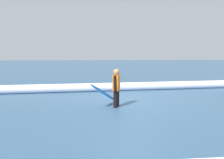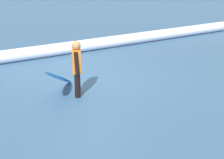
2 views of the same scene
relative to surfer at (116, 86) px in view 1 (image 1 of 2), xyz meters
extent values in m
plane|color=#355879|center=(-0.60, -0.74, -0.75)|extent=(155.71, 155.71, 0.00)
cylinder|color=black|center=(0.05, 0.13, -0.45)|extent=(0.14, 0.14, 0.59)
cylinder|color=black|center=(-0.05, -0.13, -0.45)|extent=(0.14, 0.14, 0.59)
cube|color=orange|center=(0.00, 0.00, 0.11)|extent=(0.31, 0.39, 0.55)
sphere|color=#AF7C48|center=(0.00, 0.00, 0.49)|extent=(0.22, 0.22, 0.22)
cylinder|color=black|center=(0.08, 0.20, 0.11)|extent=(0.09, 0.15, 0.56)
cylinder|color=black|center=(-0.08, -0.20, 0.11)|extent=(0.09, 0.16, 0.56)
ellipsoid|color=#268CE5|center=(0.40, -0.16, -0.30)|extent=(1.27, 1.67, 0.95)
ellipsoid|color=red|center=(0.40, -0.16, -0.29)|extent=(0.93, 1.28, 0.77)
cylinder|color=white|center=(-2.77, -3.86, -0.54)|extent=(24.81, 2.30, 0.42)
camera|label=1|loc=(1.02, 7.95, 1.07)|focal=36.81mm
camera|label=2|loc=(2.65, 7.03, 2.34)|focal=52.83mm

